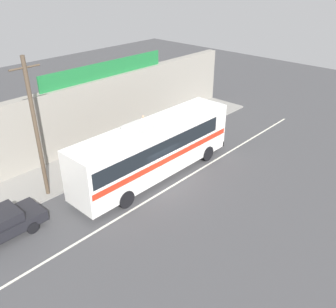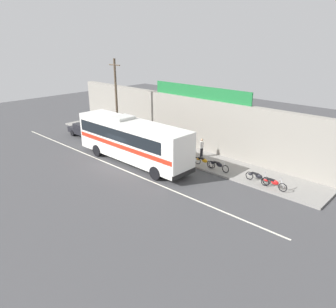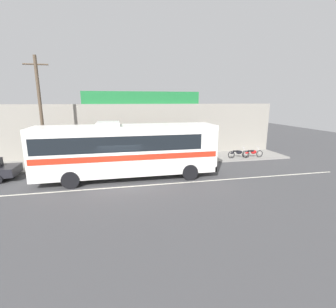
# 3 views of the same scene
# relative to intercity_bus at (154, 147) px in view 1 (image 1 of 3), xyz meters

# --- Properties ---
(ground_plane) EXTENTS (70.00, 70.00, 0.00)m
(ground_plane) POSITION_rel_intercity_bus_xyz_m (-0.43, -0.82, -2.07)
(ground_plane) COLOR #444447
(sidewalk_slab) EXTENTS (30.00, 3.60, 0.14)m
(sidewalk_slab) POSITION_rel_intercity_bus_xyz_m (-0.43, 4.38, -2.00)
(sidewalk_slab) COLOR gray
(sidewalk_slab) RESTS_ON ground_plane
(storefront_facade) EXTENTS (30.00, 0.70, 4.80)m
(storefront_facade) POSITION_rel_intercity_bus_xyz_m (-0.43, 6.53, 0.33)
(storefront_facade) COLOR gray
(storefront_facade) RESTS_ON ground_plane
(storefront_billboard) EXTENTS (10.56, 0.12, 1.10)m
(storefront_billboard) POSITION_rel_intercity_bus_xyz_m (1.86, 6.53, 3.28)
(storefront_billboard) COLOR #1E7538
(storefront_billboard) RESTS_ON storefront_facade
(road_center_stripe) EXTENTS (30.00, 0.14, 0.01)m
(road_center_stripe) POSITION_rel_intercity_bus_xyz_m (-0.43, -1.62, -2.06)
(road_center_stripe) COLOR silver
(road_center_stripe) RESTS_ON ground_plane
(intercity_bus) EXTENTS (11.52, 2.61, 3.78)m
(intercity_bus) POSITION_rel_intercity_bus_xyz_m (0.00, 0.00, 0.00)
(intercity_bus) COLOR white
(intercity_bus) RESTS_ON ground_plane
(utility_pole) EXTENTS (1.60, 0.22, 7.95)m
(utility_pole) POSITION_rel_intercity_bus_xyz_m (-5.71, 3.05, 2.18)
(utility_pole) COLOR brown
(utility_pole) RESTS_ON sidewalk_slab
(motorcycle_purple) EXTENTS (1.92, 0.56, 0.94)m
(motorcycle_purple) POSITION_rel_intercity_bus_xyz_m (11.16, 3.15, -1.50)
(motorcycle_purple) COLOR black
(motorcycle_purple) RESTS_ON sidewalk_slab
(motorcycle_orange) EXTENTS (1.89, 0.56, 0.94)m
(motorcycle_orange) POSITION_rel_intercity_bus_xyz_m (5.14, 3.15, -1.50)
(motorcycle_orange) COLOR black
(motorcycle_orange) RESTS_ON sidewalk_slab
(motorcycle_green) EXTENTS (1.97, 0.56, 0.94)m
(motorcycle_green) POSITION_rel_intercity_bus_xyz_m (9.84, 3.34, -1.50)
(motorcycle_green) COLOR black
(motorcycle_green) RESTS_ON sidewalk_slab
(motorcycle_blue) EXTENTS (1.91, 0.56, 0.94)m
(motorcycle_blue) POSITION_rel_intercity_bus_xyz_m (6.54, 3.22, -1.50)
(motorcycle_blue) COLOR black
(motorcycle_blue) RESTS_ON sidewalk_slab
(pedestrian_far_left) EXTENTS (0.30, 0.48, 1.64)m
(pedestrian_far_left) POSITION_rel_intercity_bus_xyz_m (3.67, 4.78, -0.97)
(pedestrian_far_left) COLOR black
(pedestrian_far_left) RESTS_ON sidewalk_slab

